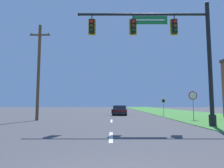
# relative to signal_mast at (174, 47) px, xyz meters

# --- Properties ---
(grass_verge_right) EXTENTS (10.00, 110.00, 0.04)m
(grass_verge_right) POSITION_rel_signal_mast_xyz_m (6.42, 20.06, -5.11)
(grass_verge_right) COLOR #428438
(grass_verge_right) RESTS_ON ground
(road_center_line) EXTENTS (0.16, 34.80, 0.01)m
(road_center_line) POSITION_rel_signal_mast_xyz_m (-4.08, 12.06, -5.13)
(road_center_line) COLOR silver
(road_center_line) RESTS_ON ground
(signal_mast) EXTENTS (8.87, 0.47, 8.19)m
(signal_mast) POSITION_rel_signal_mast_xyz_m (0.00, 0.00, 0.00)
(signal_mast) COLOR black
(signal_mast) RESTS_ON grass_verge_right
(car_ahead) EXTENTS (2.16, 4.49, 1.19)m
(car_ahead) POSITION_rel_signal_mast_xyz_m (-3.03, 13.21, -4.53)
(car_ahead) COLOR black
(car_ahead) RESTS_ON ground
(stop_sign) EXTENTS (0.76, 0.07, 2.50)m
(stop_sign) POSITION_rel_signal_mast_xyz_m (3.19, 5.08, -3.27)
(stop_sign) COLOR gray
(stop_sign) RESTS_ON grass_verge_right
(route_sign_post) EXTENTS (0.55, 0.06, 2.03)m
(route_sign_post) POSITION_rel_signal_mast_xyz_m (2.21, 11.57, -3.61)
(route_sign_post) COLOR gray
(route_sign_post) RESTS_ON grass_verge_right
(utility_pole_near) EXTENTS (1.80, 0.26, 8.51)m
(utility_pole_near) POSITION_rel_signal_mast_xyz_m (-10.54, 4.70, -0.72)
(utility_pole_near) COLOR brown
(utility_pole_near) RESTS_ON ground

